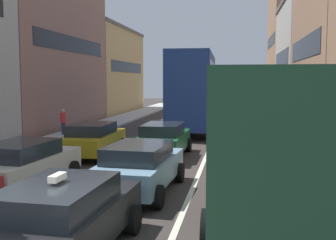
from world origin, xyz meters
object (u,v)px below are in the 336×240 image
taxi_centre_lane_front (62,218)px  wagon_right_lane_far (245,128)px  removalist_box_truck (266,139)px  hatchback_centre_lane_third (164,139)px  sedan_right_lane_behind_truck (249,143)px  wagon_left_lane_second (23,164)px  pedestrian_near_kerb (63,121)px  sedan_centre_lane_second (140,166)px  sedan_left_lane_third (93,139)px  bus_mid_queue_primary (194,88)px

taxi_centre_lane_front → wagon_right_lane_far: taxi_centre_lane_front is taller
removalist_box_truck → hatchback_centre_lane_third: 8.70m
sedan_right_lane_behind_truck → wagon_right_lane_far: 5.32m
wagon_left_lane_second → pedestrian_near_kerb: (-3.79, 11.54, 0.15)m
hatchback_centre_lane_third → wagon_right_lane_far: same height
sedan_centre_lane_second → wagon_right_lane_far: same height
removalist_box_truck → wagon_right_lane_far: size_ratio=1.76×
wagon_left_lane_second → sedan_right_lane_behind_truck: (6.97, 5.35, 0.00)m
hatchback_centre_lane_third → pedestrian_near_kerb: bearing=52.6°
wagon_left_lane_second → sedan_left_lane_third: same height
bus_mid_queue_primary → hatchback_centre_lane_third: bearing=176.8°
wagon_left_lane_second → sedan_right_lane_behind_truck: same height
wagon_right_lane_far → wagon_left_lane_second: bearing=143.4°
removalist_box_truck → sedan_right_lane_behind_truck: (-0.18, 7.07, -1.18)m
wagon_right_lane_far → pedestrian_near_kerb: bearing=81.8°
hatchback_centre_lane_third → bus_mid_queue_primary: 9.88m
removalist_box_truck → hatchback_centre_lane_third: removalist_box_truck is taller
sedan_right_lane_behind_truck → bus_mid_queue_primary: bearing=19.6°
sedan_right_lane_behind_truck → bus_mid_queue_primary: 11.03m
pedestrian_near_kerb → removalist_box_truck: bearing=-55.5°
sedan_centre_lane_second → wagon_right_lane_far: (3.29, 10.45, 0.00)m
taxi_centre_lane_front → pedestrian_near_kerb: size_ratio=2.63×
sedan_right_lane_behind_truck → wagon_right_lane_far: (-0.05, 5.32, 0.00)m
hatchback_centre_lane_third → sedan_left_lane_third: size_ratio=1.00×
taxi_centre_lane_front → hatchback_centre_lane_third: size_ratio=1.01×
pedestrian_near_kerb → taxi_centre_lane_front: bearing=-71.2°
wagon_left_lane_second → wagon_right_lane_far: size_ratio=1.00×
taxi_centre_lane_front → hatchback_centre_lane_third: taxi_centre_lane_front is taller
wagon_left_lane_second → pedestrian_near_kerb: pedestrian_near_kerb is taller
wagon_right_lane_far → hatchback_centre_lane_third: bearing=138.8°
sedan_left_lane_third → sedan_right_lane_behind_truck: size_ratio=1.00×
removalist_box_truck → pedestrian_near_kerb: (-10.94, 13.26, -1.03)m
sedan_right_lane_behind_truck → sedan_centre_lane_second: bearing=148.6°
sedan_left_lane_third → pedestrian_near_kerb: pedestrian_near_kerb is taller
sedan_right_lane_behind_truck → taxi_centre_lane_front: bearing=161.1°
sedan_centre_lane_second → wagon_left_lane_second: same height
removalist_box_truck → sedan_left_lane_third: bearing=42.4°
wagon_right_lane_far → pedestrian_near_kerb: pedestrian_near_kerb is taller
sedan_centre_lane_second → wagon_right_lane_far: 10.95m
sedan_centre_lane_second → bus_mid_queue_primary: bus_mid_queue_primary is taller
sedan_left_lane_third → pedestrian_near_kerb: size_ratio=2.61×
pedestrian_near_kerb → bus_mid_queue_primary: bearing=24.1°
bus_mid_queue_primary → pedestrian_near_kerb: size_ratio=6.36×
taxi_centre_lane_front → wagon_left_lane_second: bearing=38.5°
wagon_right_lane_far → pedestrian_near_kerb: size_ratio=2.65×
removalist_box_truck → pedestrian_near_kerb: bearing=38.6°
wagon_right_lane_far → sedan_left_lane_third: bearing=123.7°
wagon_left_lane_second → bus_mid_queue_primary: size_ratio=0.42×
taxi_centre_lane_front → sedan_left_lane_third: size_ratio=1.01×
wagon_left_lane_second → sedan_left_lane_third: 5.58m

